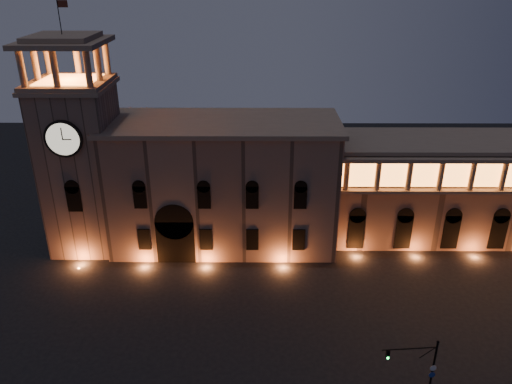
# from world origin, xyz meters

# --- Properties ---
(ground) EXTENTS (160.00, 160.00, 0.00)m
(ground) POSITION_xyz_m (0.00, 0.00, 0.00)
(ground) COLOR black
(ground) RESTS_ON ground
(government_building) EXTENTS (30.80, 12.80, 17.60)m
(government_building) POSITION_xyz_m (-2.08, 21.93, 8.77)
(government_building) COLOR #7B5F50
(government_building) RESTS_ON ground
(clock_tower) EXTENTS (9.80, 9.80, 32.40)m
(clock_tower) POSITION_xyz_m (-20.50, 20.98, 12.50)
(clock_tower) COLOR #7B5F50
(clock_tower) RESTS_ON ground
(colonnade_wing) EXTENTS (40.60, 11.50, 14.50)m
(colonnade_wing) POSITION_xyz_m (32.00, 23.92, 7.33)
(colonnade_wing) COLOR brown
(colonnade_wing) RESTS_ON ground
(traffic_light) EXTENTS (5.07, 0.82, 6.97)m
(traffic_light) POSITION_xyz_m (17.15, -7.08, 3.66)
(traffic_light) COLOR black
(traffic_light) RESTS_ON ground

